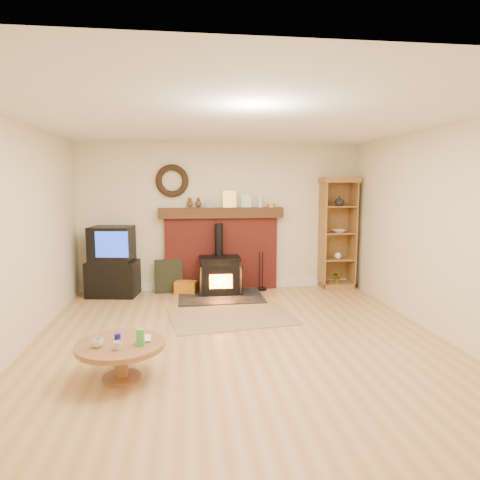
{
  "coord_description": "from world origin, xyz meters",
  "views": [
    {
      "loc": [
        -0.62,
        -4.89,
        1.89
      ],
      "look_at": [
        0.13,
        1.0,
        1.12
      ],
      "focal_mm": 32.0,
      "sensor_mm": 36.0,
      "label": 1
    }
  ],
  "objects": [
    {
      "name": "ground",
      "position": [
        0.0,
        0.0,
        0.0
      ],
      "size": [
        5.5,
        5.5,
        0.0
      ],
      "primitive_type": "plane",
      "color": "tan",
      "rests_on": "ground"
    },
    {
      "name": "room_shell",
      "position": [
        -0.02,
        0.09,
        1.72
      ],
      "size": [
        5.02,
        5.52,
        2.61
      ],
      "color": "beige",
      "rests_on": "ground"
    },
    {
      "name": "chimney_breast",
      "position": [
        0.0,
        2.67,
        0.8
      ],
      "size": [
        2.2,
        0.22,
        1.78
      ],
      "color": "maroon",
      "rests_on": "ground"
    },
    {
      "name": "wood_stove",
      "position": [
        -0.06,
        2.27,
        0.32
      ],
      "size": [
        1.4,
        1.0,
        1.22
      ],
      "color": "black",
      "rests_on": "ground"
    },
    {
      "name": "area_rug",
      "position": [
        0.01,
        1.01,
        0.01
      ],
      "size": [
        1.89,
        1.43,
        0.01
      ],
      "primitive_type": "cube",
      "rotation": [
        0.0,
        0.0,
        0.14
      ],
      "color": "brown",
      "rests_on": "ground"
    },
    {
      "name": "tv_unit",
      "position": [
        -1.87,
        2.47,
        0.57
      ],
      "size": [
        0.89,
        0.68,
        1.19
      ],
      "color": "black",
      "rests_on": "ground"
    },
    {
      "name": "curio_cabinet",
      "position": [
        2.11,
        2.56,
        1.01
      ],
      "size": [
        0.65,
        0.47,
        2.02
      ],
      "color": "brown",
      "rests_on": "ground"
    },
    {
      "name": "firelog_box",
      "position": [
        -0.64,
        2.4,
        0.11
      ],
      "size": [
        0.41,
        0.32,
        0.23
      ],
      "primitive_type": "cube",
      "rotation": [
        0.0,
        0.0,
        -0.28
      ],
      "color": "yellow",
      "rests_on": "ground"
    },
    {
      "name": "leaning_painting",
      "position": [
        -0.94,
        2.55,
        0.29
      ],
      "size": [
        0.49,
        0.13,
        0.58
      ],
      "primitive_type": "cube",
      "rotation": [
        -0.17,
        0.0,
        0.0
      ],
      "color": "black",
      "rests_on": "ground"
    },
    {
      "name": "fire_tools",
      "position": [
        0.71,
        2.5,
        0.11
      ],
      "size": [
        0.16,
        0.16,
        0.7
      ],
      "color": "black",
      "rests_on": "ground"
    },
    {
      "name": "coffee_table",
      "position": [
        -1.27,
        -0.81,
        0.3
      ],
      "size": [
        0.86,
        0.86,
        0.53
      ],
      "color": "brown",
      "rests_on": "ground"
    }
  ]
}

